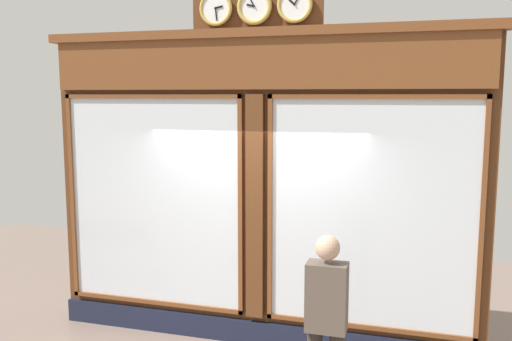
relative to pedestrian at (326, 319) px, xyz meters
The scene contains 2 objects.
shop_facade 1.92m from the pedestrian, 53.21° to the right, with size 5.13×0.42×4.13m.
pedestrian is the anchor object (origin of this frame).
Camera 1 is at (-1.73, 5.83, 2.90)m, focal length 38.28 mm.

